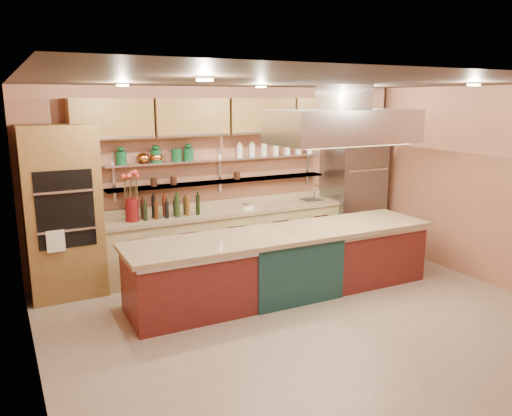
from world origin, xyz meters
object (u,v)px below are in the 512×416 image
kitchen_scale (247,205)px  copper_kettle (143,158)px  green_canister (177,155)px  island (284,263)px  flower_vase (132,210)px  refrigerator (353,190)px

kitchen_scale → copper_kettle: 1.77m
green_canister → island: bearing=-58.6°
island → kitchen_scale: kitchen_scale is taller
flower_vase → refrigerator: bearing=-0.1°
flower_vase → kitchen_scale: flower_vase is taller
refrigerator → green_canister: bearing=175.8°
refrigerator → flower_vase: (-3.89, 0.01, 0.04)m
refrigerator → island: 2.63m
island → copper_kettle: 2.52m
island → green_canister: bearing=122.4°
island → flower_vase: 2.26m
kitchen_scale → green_canister: (-1.06, 0.22, 0.83)m
copper_kettle → refrigerator: bearing=-3.6°
island → green_canister: green_canister is taller
flower_vase → kitchen_scale: (1.81, 0.00, -0.12)m
refrigerator → kitchen_scale: 2.08m
kitchen_scale → green_canister: 1.36m
green_canister → flower_vase: bearing=-163.8°
green_canister → kitchen_scale: bearing=-11.8°
copper_kettle → flower_vase: bearing=-138.8°
refrigerator → island: bearing=-148.8°
island → copper_kettle: bearing=134.1°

